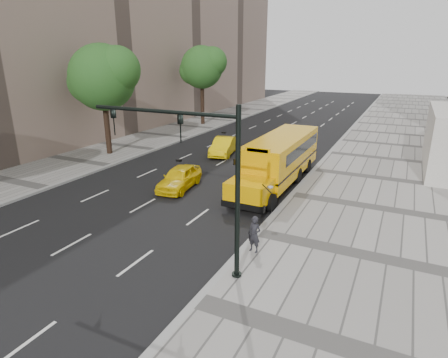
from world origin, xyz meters
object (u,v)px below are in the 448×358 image
at_px(tree_b, 103,77).
at_px(taxi_near, 179,178).
at_px(school_bus, 280,156).
at_px(taxi_far, 224,146).
at_px(traffic_signal, 201,169).
at_px(pedestrian, 254,234).
at_px(tree_c, 202,67).

xyz_separation_m(tree_b, taxi_near, (9.70, -4.54, -5.62)).
bearing_deg(school_bus, taxi_far, 142.89).
distance_m(taxi_far, traffic_signal, 18.18).
xyz_separation_m(school_bus, pedestrian, (2.00, -9.54, -0.84)).
bearing_deg(traffic_signal, school_bus, 93.44).
height_order(pedestrian, traffic_signal, traffic_signal).
relative_size(pedestrian, traffic_signal, 0.24).
relative_size(tree_b, taxi_far, 2.02).
height_order(tree_c, traffic_signal, tree_c).
bearing_deg(pedestrian, school_bus, 113.40).
height_order(tree_b, school_bus, tree_b).
bearing_deg(taxi_far, pedestrian, -71.95).
distance_m(school_bus, pedestrian, 9.78).
height_order(taxi_near, traffic_signal, traffic_signal).
height_order(tree_b, traffic_signal, tree_b).
bearing_deg(taxi_far, tree_b, -165.65).
height_order(taxi_near, pedestrian, pedestrian).
bearing_deg(traffic_signal, pedestrian, 56.33).
bearing_deg(traffic_signal, tree_c, 119.01).
distance_m(tree_b, taxi_far, 10.99).
xyz_separation_m(school_bus, taxi_near, (-5.20, -3.92, -1.06)).
height_order(tree_c, taxi_far, tree_c).
bearing_deg(tree_c, pedestrian, -57.13).
relative_size(taxi_near, taxi_far, 0.94).
height_order(tree_c, school_bus, tree_c).
relative_size(tree_c, taxi_near, 2.21).
bearing_deg(school_bus, pedestrian, -78.15).
xyz_separation_m(taxi_far, traffic_signal, (7.14, -16.38, 3.37)).
distance_m(tree_b, pedestrian, 20.45).
distance_m(tree_c, school_bus, 22.87).
xyz_separation_m(taxi_near, traffic_signal, (5.89, -7.59, 3.39)).
distance_m(taxi_near, traffic_signal, 10.19).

